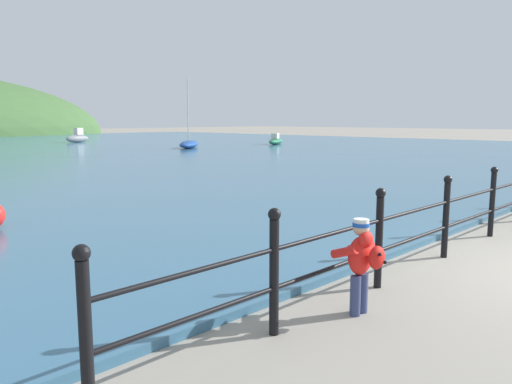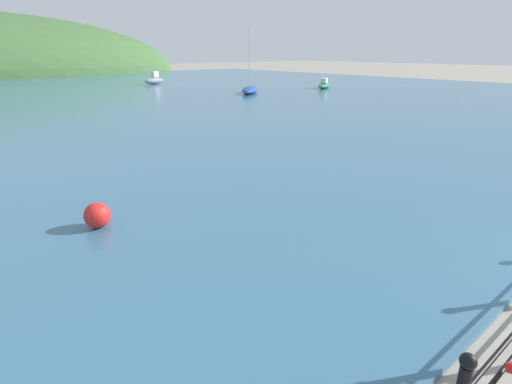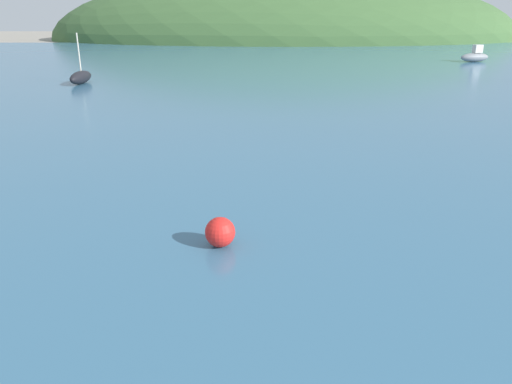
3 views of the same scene
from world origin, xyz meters
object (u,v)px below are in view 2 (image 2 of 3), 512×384
at_px(boat_far_right, 250,90).
at_px(mooring_buoy, 97,215).
at_px(boat_green_fishing, 324,85).
at_px(boat_blue_hull, 154,80).

xyz_separation_m(boat_far_right, mooring_buoy, (-17.97, -17.35, -0.03)).
height_order(boat_green_fishing, boat_far_right, boat_far_right).
xyz_separation_m(boat_blue_hull, mooring_buoy, (-16.50, -30.36, -0.15)).
distance_m(boat_green_fishing, boat_far_right, 7.90).
bearing_deg(mooring_buoy, boat_far_right, 43.99).
height_order(boat_blue_hull, mooring_buoy, boat_blue_hull).
bearing_deg(boat_green_fishing, mooring_buoy, -147.26).
bearing_deg(boat_blue_hull, boat_green_fishing, -55.78).
xyz_separation_m(boat_green_fishing, boat_blue_hull, (-9.34, 13.74, 0.11)).
height_order(boat_green_fishing, mooring_buoy, boat_green_fishing).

